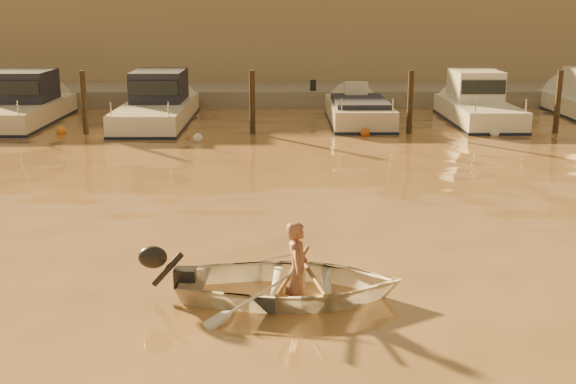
{
  "coord_description": "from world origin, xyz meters",
  "views": [
    {
      "loc": [
        0.67,
        -8.95,
        3.99
      ],
      "look_at": [
        0.81,
        3.49,
        0.75
      ],
      "focal_mm": 45.0,
      "sensor_mm": 36.0,
      "label": 1
    }
  ],
  "objects_px": {
    "moored_boat_3": "(359,116)",
    "moored_boat_4": "(478,104)",
    "moored_boat_2": "(157,105)",
    "waterfront_building": "(266,38)",
    "moored_boat_1": "(21,105)",
    "dinghy": "(290,284)",
    "person": "(298,271)"
  },
  "relations": [
    {
      "from": "moored_boat_1",
      "to": "moored_boat_3",
      "type": "relative_size",
      "value": 1.13
    },
    {
      "from": "moored_boat_2",
      "to": "moored_boat_3",
      "type": "relative_size",
      "value": 1.26
    },
    {
      "from": "person",
      "to": "moored_boat_1",
      "type": "bearing_deg",
      "value": 33.16
    },
    {
      "from": "moored_boat_1",
      "to": "moored_boat_2",
      "type": "relative_size",
      "value": 0.9
    },
    {
      "from": "waterfront_building",
      "to": "moored_boat_1",
      "type": "bearing_deg",
      "value": -126.94
    },
    {
      "from": "moored_boat_4",
      "to": "person",
      "type": "bearing_deg",
      "value": -113.24
    },
    {
      "from": "moored_boat_2",
      "to": "moored_boat_4",
      "type": "height_order",
      "value": "same"
    },
    {
      "from": "moored_boat_4",
      "to": "moored_boat_2",
      "type": "bearing_deg",
      "value": 180.0
    },
    {
      "from": "dinghy",
      "to": "moored_boat_3",
      "type": "relative_size",
      "value": 0.53
    },
    {
      "from": "person",
      "to": "moored_boat_3",
      "type": "height_order",
      "value": "person"
    },
    {
      "from": "moored_boat_3",
      "to": "moored_boat_4",
      "type": "xyz_separation_m",
      "value": [
        4.16,
        0.0,
        0.4
      ]
    },
    {
      "from": "dinghy",
      "to": "moored_boat_1",
      "type": "xyz_separation_m",
      "value": [
        -9.08,
        15.51,
        0.42
      ]
    },
    {
      "from": "dinghy",
      "to": "person",
      "type": "xyz_separation_m",
      "value": [
        0.1,
        -0.0,
        0.2
      ]
    },
    {
      "from": "person",
      "to": "moored_boat_2",
      "type": "relative_size",
      "value": 0.19
    },
    {
      "from": "waterfront_building",
      "to": "moored_boat_4",
      "type": "bearing_deg",
      "value": -55.44
    },
    {
      "from": "moored_boat_3",
      "to": "moored_boat_4",
      "type": "relative_size",
      "value": 0.95
    },
    {
      "from": "dinghy",
      "to": "moored_boat_4",
      "type": "distance_m",
      "value": 16.93
    },
    {
      "from": "moored_boat_2",
      "to": "waterfront_building",
      "type": "bearing_deg",
      "value": 71.96
    },
    {
      "from": "dinghy",
      "to": "waterfront_building",
      "type": "relative_size",
      "value": 0.07
    },
    {
      "from": "dinghy",
      "to": "moored_boat_4",
      "type": "bearing_deg",
      "value": -21.03
    },
    {
      "from": "person",
      "to": "moored_boat_2",
      "type": "bearing_deg",
      "value": 18.69
    },
    {
      "from": "moored_boat_3",
      "to": "waterfront_building",
      "type": "xyz_separation_m",
      "value": [
        -3.41,
        11.0,
        2.17
      ]
    },
    {
      "from": "dinghy",
      "to": "moored_boat_2",
      "type": "xyz_separation_m",
      "value": [
        -4.4,
        15.51,
        0.42
      ]
    },
    {
      "from": "person",
      "to": "waterfront_building",
      "type": "height_order",
      "value": "waterfront_building"
    },
    {
      "from": "moored_boat_3",
      "to": "moored_boat_4",
      "type": "bearing_deg",
      "value": 0.0
    },
    {
      "from": "dinghy",
      "to": "waterfront_building",
      "type": "distance_m",
      "value": 26.61
    },
    {
      "from": "dinghy",
      "to": "moored_boat_1",
      "type": "bearing_deg",
      "value": 32.89
    },
    {
      "from": "dinghy",
      "to": "moored_boat_3",
      "type": "height_order",
      "value": "moored_boat_3"
    },
    {
      "from": "moored_boat_3",
      "to": "waterfront_building",
      "type": "height_order",
      "value": "waterfront_building"
    },
    {
      "from": "dinghy",
      "to": "moored_boat_3",
      "type": "bearing_deg",
      "value": -6.98
    },
    {
      "from": "person",
      "to": "moored_boat_4",
      "type": "relative_size",
      "value": 0.23
    },
    {
      "from": "person",
      "to": "moored_boat_2",
      "type": "xyz_separation_m",
      "value": [
        -4.5,
        15.52,
        0.22
      ]
    }
  ]
}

